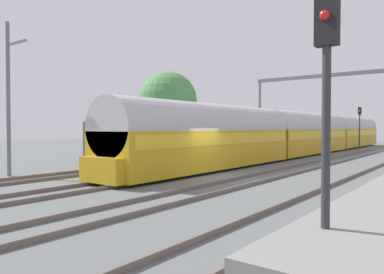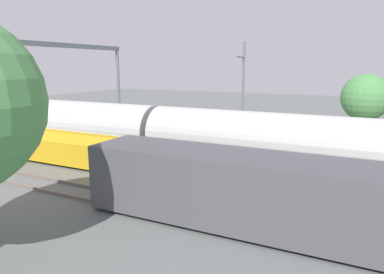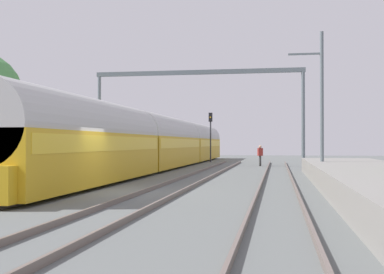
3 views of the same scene
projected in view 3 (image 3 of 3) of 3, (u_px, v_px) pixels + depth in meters
ground at (111, 192)px, 19.47m from camera, size 120.00×120.00×0.00m
track_west at (59, 189)px, 19.83m from camera, size 1.51×60.00×0.16m
track_east at (164, 191)px, 19.11m from camera, size 1.51×60.00×0.16m
track_far_east at (277, 193)px, 18.39m from camera, size 1.52×60.00×0.16m
platform at (375, 180)px, 19.72m from camera, size 4.40×28.00×0.90m
passenger_train at (165, 142)px, 38.49m from camera, size 2.93×49.20×3.82m
freight_car at (14, 152)px, 24.64m from camera, size 2.80×13.00×2.70m
person_crossing at (260, 154)px, 41.58m from camera, size 0.47×0.39×1.73m
railway_signal_far at (211, 130)px, 50.14m from camera, size 0.36×0.30×4.95m
catenary_gantry at (198, 94)px, 40.73m from camera, size 17.20×0.28×7.86m
catenary_pole_east_mid at (321, 102)px, 27.27m from camera, size 1.90×0.20×8.00m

